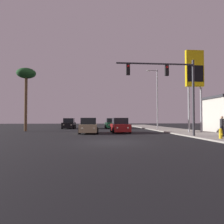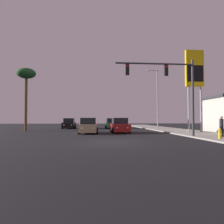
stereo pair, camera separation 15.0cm
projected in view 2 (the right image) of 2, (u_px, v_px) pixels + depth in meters
ground_plane at (111, 142)px, 14.64m from camera, size 120.00×120.00×0.00m
sidewalk_right at (185, 132)px, 25.42m from camera, size 5.00×60.00×0.12m
car_red at (120, 126)px, 24.88m from camera, size 2.04×4.33×1.68m
car_tan at (88, 126)px, 23.56m from camera, size 2.04×4.33×1.68m
car_silver at (89, 124)px, 35.71m from camera, size 2.04×4.32×1.68m
car_green at (111, 124)px, 35.86m from camera, size 2.04×4.33×1.68m
car_black at (69, 124)px, 35.32m from camera, size 2.04×4.34×1.68m
traffic_light_mast at (171, 82)px, 18.46m from camera, size 6.74×0.36×6.50m
street_lamp at (157, 96)px, 33.28m from camera, size 1.74×0.24×9.00m
gas_station_sign at (194, 73)px, 23.94m from camera, size 2.00×0.42×9.00m
fire_hydrant at (220, 134)px, 15.93m from camera, size 0.24×0.34×0.76m
pedestrian_on_sidewalk at (222, 125)px, 17.62m from camera, size 0.34×0.32×1.67m
palm_tree_near at (26, 77)px, 27.95m from camera, size 2.40×2.40×8.08m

